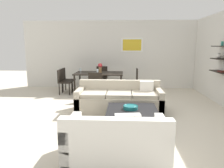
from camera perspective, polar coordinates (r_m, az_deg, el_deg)
ground_plane at (r=5.39m, az=1.14°, el=-8.27°), size 18.00×18.00×0.00m
back_wall_unit at (r=8.64m, az=4.06°, el=7.91°), size 8.40×0.09×2.70m
sofa_beige at (r=5.62m, az=2.04°, el=-4.37°), size 2.22×0.90×0.78m
loveseat_white at (r=3.30m, az=1.27°, el=-15.30°), size 1.53×0.90×0.78m
coffee_table at (r=4.58m, az=5.43°, el=-9.22°), size 1.08×1.09×0.38m
decorative_bowl at (r=4.55m, az=5.04°, el=-6.25°), size 0.32×0.32×0.08m
dining_table at (r=7.67m, az=-3.52°, el=2.57°), size 1.73×1.02×0.75m
dining_chair_foot at (r=6.80m, az=-4.40°, el=0.03°), size 0.44×0.44×0.88m
dining_chair_left_near at (r=7.73m, az=-13.09°, el=1.04°), size 0.44×0.44×0.88m
dining_chair_head at (r=8.60m, az=-2.79°, el=2.23°), size 0.44×0.44×0.88m
dining_chair_left_far at (r=8.16m, az=-12.20°, el=1.57°), size 0.44×0.44×0.88m
dining_chair_right_far at (r=7.88m, az=5.90°, el=1.44°), size 0.44×0.44×0.88m
wine_glass_head at (r=8.09m, az=-3.16°, el=4.22°), size 0.07×0.07×0.15m
wine_glass_foot at (r=7.20m, az=-3.95°, el=3.61°), size 0.06×0.06×0.18m
wine_glass_left_near at (r=7.63m, az=-8.51°, el=3.80°), size 0.07×0.07×0.17m
centerpiece_vase at (r=7.66m, az=-3.20°, el=4.59°), size 0.16×0.16×0.34m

